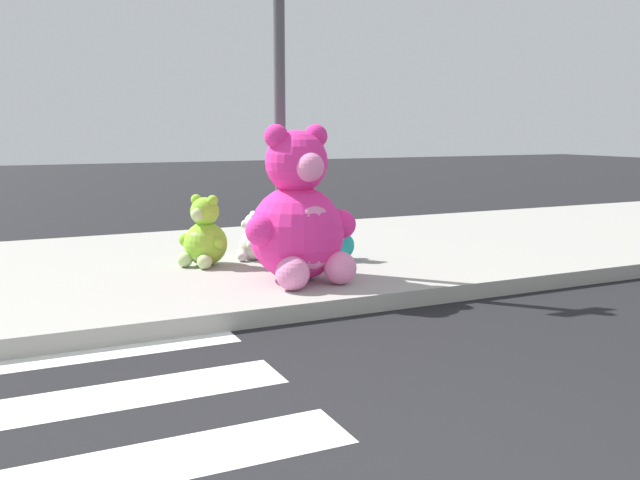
{
  "coord_description": "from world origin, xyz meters",
  "views": [
    {
      "loc": [
        -1.52,
        -1.87,
        1.53
      ],
      "look_at": [
        1.05,
        3.6,
        0.55
      ],
      "focal_mm": 38.42,
      "sensor_mm": 36.0,
      "label": 1
    }
  ],
  "objects_px": {
    "plush_teal": "(339,241)",
    "plush_lime": "(204,237)",
    "sign_pole": "(280,96)",
    "plush_pink_large": "(299,219)",
    "plush_tan": "(295,238)",
    "plush_white": "(253,240)"
  },
  "relations": [
    {
      "from": "plush_pink_large",
      "to": "plush_teal",
      "type": "bearing_deg",
      "value": 43.54
    },
    {
      "from": "plush_teal",
      "to": "plush_lime",
      "type": "distance_m",
      "value": 1.43
    },
    {
      "from": "plush_teal",
      "to": "plush_lime",
      "type": "xyz_separation_m",
      "value": [
        -1.39,
        0.3,
        0.09
      ]
    },
    {
      "from": "plush_pink_large",
      "to": "plush_lime",
      "type": "relative_size",
      "value": 1.97
    },
    {
      "from": "plush_tan",
      "to": "plush_white",
      "type": "height_order",
      "value": "same"
    },
    {
      "from": "plush_lime",
      "to": "plush_white",
      "type": "relative_size",
      "value": 1.4
    },
    {
      "from": "plush_teal",
      "to": "plush_lime",
      "type": "relative_size",
      "value": 0.69
    },
    {
      "from": "plush_pink_large",
      "to": "plush_lime",
      "type": "height_order",
      "value": "plush_pink_large"
    },
    {
      "from": "plush_pink_large",
      "to": "plush_tan",
      "type": "bearing_deg",
      "value": 68.66
    },
    {
      "from": "sign_pole",
      "to": "plush_pink_large",
      "type": "height_order",
      "value": "sign_pole"
    },
    {
      "from": "sign_pole",
      "to": "plush_pink_large",
      "type": "xyz_separation_m",
      "value": [
        -0.06,
        -0.59,
        -1.13
      ]
    },
    {
      "from": "plush_pink_large",
      "to": "plush_white",
      "type": "bearing_deg",
      "value": 92.25
    },
    {
      "from": "sign_pole",
      "to": "plush_lime",
      "type": "relative_size",
      "value": 4.41
    },
    {
      "from": "plush_tan",
      "to": "plush_teal",
      "type": "distance_m",
      "value": 0.51
    },
    {
      "from": "sign_pole",
      "to": "plush_white",
      "type": "distance_m",
      "value": 1.59
    },
    {
      "from": "plush_teal",
      "to": "plush_lime",
      "type": "height_order",
      "value": "plush_lime"
    },
    {
      "from": "sign_pole",
      "to": "plush_teal",
      "type": "height_order",
      "value": "sign_pole"
    },
    {
      "from": "plush_lime",
      "to": "plush_white",
      "type": "xyz_separation_m",
      "value": [
        0.55,
        0.09,
        -0.08
      ]
    },
    {
      "from": "sign_pole",
      "to": "plush_tan",
      "type": "xyz_separation_m",
      "value": [
        0.37,
        0.52,
        -1.49
      ]
    },
    {
      "from": "plush_tan",
      "to": "plush_white",
      "type": "xyz_separation_m",
      "value": [
        -0.48,
        0.03,
        0.0
      ]
    },
    {
      "from": "sign_pole",
      "to": "plush_pink_large",
      "type": "distance_m",
      "value": 1.27
    },
    {
      "from": "plush_pink_large",
      "to": "plush_lime",
      "type": "xyz_separation_m",
      "value": [
        -0.6,
        1.06,
        -0.28
      ]
    }
  ]
}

